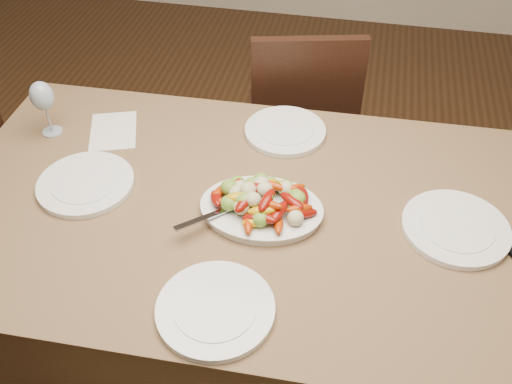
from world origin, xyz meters
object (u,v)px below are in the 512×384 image
object	(u,v)px
plate_right	(456,228)
wine_glass	(45,107)
chair_far	(299,118)
serving_platter	(261,211)
plate_far	(285,131)
plate_near	(215,309)
dining_table	(256,289)
plate_left	(86,184)

from	to	relation	value
plate_right	wine_glass	xyz separation A→B (m)	(-1.30, 0.19, 0.09)
chair_far	wine_glass	world-z (taller)	wine_glass
chair_far	serving_platter	distance (m)	0.93
chair_far	plate_far	bearing A→B (deg)	77.72
plate_far	plate_near	bearing A→B (deg)	-93.49
chair_far	plate_far	world-z (taller)	chair_far
plate_right	plate_near	distance (m)	0.70
plate_far	plate_near	distance (m)	0.74
plate_right	dining_table	bearing A→B (deg)	-177.48
dining_table	chair_far	world-z (taller)	chair_far
chair_far	serving_platter	bearing A→B (deg)	76.88
serving_platter	plate_left	distance (m)	0.54
plate_right	wine_glass	size ratio (longest dim) A/B	1.44
serving_platter	plate_right	size ratio (longest dim) A/B	1.14
serving_platter	plate_left	world-z (taller)	serving_platter
serving_platter	plate_far	size ratio (longest dim) A/B	1.25
dining_table	serving_platter	bearing A→B (deg)	-45.54
chair_far	wine_glass	xyz separation A→B (m)	(-0.75, -0.65, 0.39)
dining_table	wine_glass	bearing A→B (deg)	163.81
chair_far	serving_platter	xyz separation A→B (m)	(0.01, -0.88, 0.30)
plate_right	chair_far	bearing A→B (deg)	123.18
chair_far	plate_left	size ratio (longest dim) A/B	3.30
plate_left	serving_platter	bearing A→B (deg)	-0.79
serving_platter	plate_far	xyz separation A→B (m)	(0.00, 0.39, -0.00)
chair_far	plate_right	xyz separation A→B (m)	(0.55, -0.84, 0.29)
dining_table	chair_far	xyz separation A→B (m)	(0.01, 0.86, 0.10)
chair_far	plate_right	bearing A→B (deg)	109.41
serving_platter	dining_table	bearing A→B (deg)	134.46
dining_table	plate_left	xyz separation A→B (m)	(-0.52, -0.01, 0.39)
plate_left	plate_near	size ratio (longest dim) A/B	0.99
plate_far	plate_left	bearing A→B (deg)	-144.82
chair_far	plate_left	world-z (taller)	chair_far
dining_table	serving_platter	distance (m)	0.39
plate_left	plate_far	size ratio (longest dim) A/B	1.07
serving_platter	wine_glass	world-z (taller)	wine_glass
plate_near	serving_platter	bearing A→B (deg)	83.12
chair_far	plate_near	world-z (taller)	chair_far
serving_platter	chair_far	bearing A→B (deg)	90.66
plate_near	wine_glass	bearing A→B (deg)	140.75
chair_far	wine_glass	size ratio (longest dim) A/B	4.64
dining_table	chair_far	bearing A→B (deg)	89.35
serving_platter	plate_far	bearing A→B (deg)	89.60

